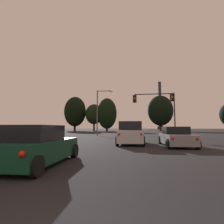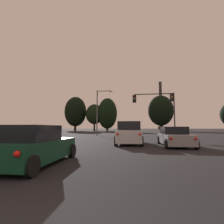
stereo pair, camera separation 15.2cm
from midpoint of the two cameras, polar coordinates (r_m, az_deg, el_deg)
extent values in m
cube|color=silver|center=(14.87, 5.98, -7.69)|extent=(2.10, 4.87, 0.95)
cube|color=black|center=(14.97, 5.96, -4.52)|extent=(1.88, 2.86, 0.70)
cylinder|color=black|center=(16.85, 2.87, -8.45)|extent=(0.25, 0.77, 0.76)
cylinder|color=black|center=(16.82, 9.34, -8.40)|extent=(0.25, 0.77, 0.76)
cylinder|color=black|center=(13.02, 1.64, -9.42)|extent=(0.25, 0.77, 0.76)
cylinder|color=black|center=(12.98, 10.05, -9.36)|extent=(0.25, 0.77, 0.76)
sphere|color=red|center=(12.48, 2.16, -7.24)|extent=(0.17, 0.17, 0.17)
sphere|color=red|center=(12.45, 9.39, -7.18)|extent=(0.17, 0.17, 0.17)
cube|color=gray|center=(13.84, 20.06, -8.25)|extent=(1.95, 4.66, 0.70)
cube|color=black|center=(14.04, 19.77, -5.66)|extent=(1.69, 2.25, 0.55)
cylinder|color=black|center=(15.57, 15.32, -8.77)|extent=(0.24, 0.65, 0.64)
cylinder|color=black|center=(15.90, 21.68, -8.51)|extent=(0.24, 0.65, 0.64)
cylinder|color=black|center=(11.83, 17.92, -9.89)|extent=(0.24, 0.65, 0.64)
cylinder|color=black|center=(12.27, 26.14, -9.44)|extent=(0.24, 0.65, 0.64)
sphere|color=red|center=(11.42, 19.06, -8.23)|extent=(0.17, 0.17, 0.17)
sphere|color=red|center=(11.79, 25.99, -7.88)|extent=(0.17, 0.17, 0.17)
cube|color=#0F3823|center=(7.18, -23.24, -11.30)|extent=(1.92, 4.08, 0.72)
cube|color=black|center=(6.79, -24.72, -6.25)|extent=(1.65, 1.97, 0.55)
cylinder|color=black|center=(9.02, -22.86, -11.42)|extent=(0.25, 0.61, 0.60)
cylinder|color=black|center=(8.35, -12.49, -12.24)|extent=(0.25, 0.61, 0.60)
cylinder|color=black|center=(5.40, -24.07, -15.86)|extent=(0.25, 0.61, 0.60)
sphere|color=red|center=(5.09, -27.79, -12.02)|extent=(0.17, 0.17, 0.17)
cylinder|color=black|center=(27.86, 19.86, -0.79)|extent=(0.18, 0.18, 6.66)
cylinder|color=black|center=(27.82, 20.07, -7.54)|extent=(0.40, 0.40, 0.10)
cube|color=#282828|center=(28.13, 19.11, 4.61)|extent=(0.34, 0.34, 1.04)
cube|color=black|center=(28.30, 19.04, 4.55)|extent=(0.58, 0.03, 1.25)
sphere|color=#320504|center=(28.00, 19.15, 5.32)|extent=(0.22, 0.22, 0.22)
sphere|color=#F2AD14|center=(27.94, 19.17, 4.67)|extent=(0.22, 0.22, 0.22)
sphere|color=black|center=(27.89, 19.19, 4.02)|extent=(0.22, 0.22, 0.22)
cylinder|color=black|center=(27.88, 13.61, 5.74)|extent=(5.94, 0.14, 0.14)
sphere|color=black|center=(28.28, 19.65, 5.75)|extent=(0.18, 0.18, 0.18)
cube|color=#282828|center=(27.69, 7.48, 4.37)|extent=(0.34, 0.34, 1.04)
cube|color=black|center=(27.87, 7.49, 4.31)|extent=(0.58, 0.03, 1.25)
sphere|color=#320504|center=(27.56, 7.46, 5.09)|extent=(0.22, 0.22, 0.22)
sphere|color=#F2AD14|center=(27.51, 7.47, 4.43)|extent=(0.22, 0.22, 0.22)
sphere|color=black|center=(27.45, 7.48, 3.77)|extent=(0.22, 0.22, 0.22)
cylinder|color=#56565B|center=(31.14, -4.76, -0.22)|extent=(0.20, 0.20, 8.06)
cylinder|color=#56565B|center=(31.44, -2.48, 6.87)|extent=(2.49, 0.12, 0.12)
sphere|color=#56565B|center=(31.71, -4.71, 6.78)|extent=(0.20, 0.20, 0.20)
ellipsoid|color=silver|center=(31.20, -0.22, 6.74)|extent=(0.64, 0.36, 0.26)
cylinder|color=#2B2722|center=(163.95, 15.81, -5.00)|extent=(5.81, 5.81, 2.61)
cylinder|color=#332D28|center=(164.15, 15.74, -2.17)|extent=(3.63, 3.63, 13.63)
cylinder|color=#332D28|center=(165.39, 15.63, 2.55)|extent=(3.12, 3.12, 13.63)
cylinder|color=#332D28|center=(167.72, 15.51, 7.17)|extent=(2.61, 2.61, 13.63)
cylinder|color=#38322C|center=(169.20, 15.46, 9.31)|extent=(2.93, 2.93, 0.70)
cylinder|color=black|center=(73.75, -5.72, -4.69)|extent=(0.74, 0.74, 3.90)
ellipsoid|color=black|center=(73.98, -5.69, -0.71)|extent=(7.36, 6.62, 8.50)
cylinder|color=black|center=(72.18, -1.49, -5.24)|extent=(0.80, 0.80, 2.55)
ellipsoid|color=black|center=(72.43, -1.48, -0.45)|extent=(8.05, 7.24, 12.74)
cylinder|color=black|center=(74.13, 15.80, -4.58)|extent=(1.03, 1.03, 3.75)
ellipsoid|color=black|center=(74.47, 15.67, 0.47)|extent=(10.27, 9.25, 12.47)
cylinder|color=black|center=(77.71, -11.89, -4.75)|extent=(0.94, 0.94, 3.56)
ellipsoid|color=black|center=(78.03, -11.80, 0.14)|extent=(9.45, 8.50, 13.01)
camera|label=1|loc=(0.08, -89.89, -0.01)|focal=28.00mm
camera|label=2|loc=(0.08, 90.11, 0.01)|focal=28.00mm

